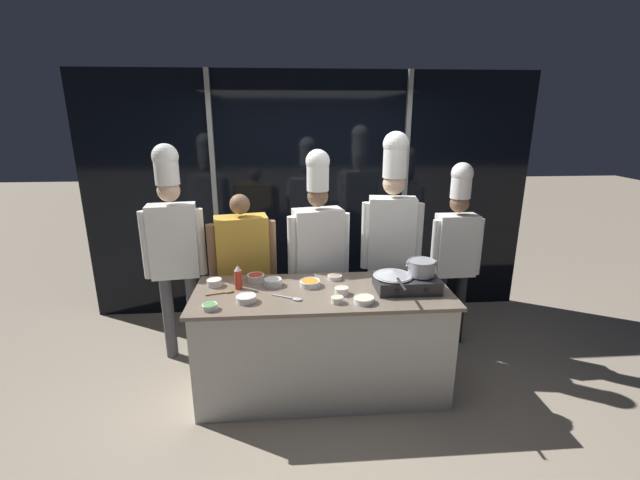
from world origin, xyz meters
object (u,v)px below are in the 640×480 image
object	(u,v)px
chef_sous	(318,242)
chef_pastry	(456,242)
prep_bowl_ginger	(337,299)
prep_bowl_scallions	(210,306)
person_guest	(243,262)
prep_bowl_chicken	(342,290)
prep_bowl_garlic	(273,282)
prep_bowl_carrots	(310,283)
portable_stove	(406,283)
serving_spoon_slotted	(293,298)
prep_bowl_chili_flakes	(256,277)
serving_spoon_solid	(225,292)
prep_bowl_bean_sprouts	(214,282)
chef_head	(173,238)
chef_line	(392,229)
stock_pot	(421,267)
prep_bowl_noodles	(364,299)
squeeze_bottle_chili	(238,278)
prep_bowl_onion	(246,298)
prep_bowl_mushrooms	(335,277)
frying_pan	(393,273)

from	to	relation	value
chef_sous	chef_pastry	world-z (taller)	chef_sous
prep_bowl_ginger	prep_bowl_scallions	size ratio (longest dim) A/B	0.84
prep_bowl_scallions	person_guest	world-z (taller)	person_guest
prep_bowl_chicken	prep_bowl_garlic	bearing A→B (deg)	158.14
prep_bowl_chicken	chef_sous	world-z (taller)	chef_sous
prep_bowl_carrots	prep_bowl_chicken	size ratio (longest dim) A/B	1.54
portable_stove	serving_spoon_slotted	bearing A→B (deg)	-172.21
prep_bowl_chili_flakes	serving_spoon_solid	bearing A→B (deg)	-132.91
portable_stove	serving_spoon_solid	world-z (taller)	portable_stove
prep_bowl_bean_sprouts	chef_sous	bearing A→B (deg)	26.71
chef_head	chef_line	distance (m)	1.99
stock_pot	prep_bowl_noodles	bearing A→B (deg)	-155.71
prep_bowl_chili_flakes	chef_line	size ratio (longest dim) A/B	0.07
prep_bowl_noodles	serving_spoon_slotted	bearing A→B (deg)	169.22
prep_bowl_ginger	prep_bowl_carrots	distance (m)	0.38
prep_bowl_scallions	chef_head	size ratio (longest dim) A/B	0.06
prep_bowl_ginger	chef_head	world-z (taller)	chef_head
squeeze_bottle_chili	prep_bowl_bean_sprouts	distance (m)	0.23
chef_head	prep_bowl_onion	bearing A→B (deg)	124.32
squeeze_bottle_chili	prep_bowl_mushrooms	world-z (taller)	squeeze_bottle_chili
stock_pot	serving_spoon_slotted	xyz separation A→B (m)	(-1.02, -0.12, -0.18)
prep_bowl_chili_flakes	prep_bowl_chicken	xyz separation A→B (m)	(0.69, -0.33, -0.00)
portable_stove	squeeze_bottle_chili	world-z (taller)	squeeze_bottle_chili
prep_bowl_carrots	serving_spoon_slotted	size ratio (longest dim) A/B	0.71
portable_stove	prep_bowl_carrots	size ratio (longest dim) A/B	2.90
prep_bowl_noodles	chef_sous	world-z (taller)	chef_sous
prep_bowl_carrots	chef_sous	size ratio (longest dim) A/B	0.09
prep_bowl_garlic	prep_bowl_noodles	size ratio (longest dim) A/B	0.94
prep_bowl_onion	chef_pastry	xyz separation A→B (m)	(1.93, 0.83, 0.14)
prep_bowl_chicken	serving_spoon_slotted	size ratio (longest dim) A/B	0.46
prep_bowl_ginger	chef_head	xyz separation A→B (m)	(-1.38, 0.85, 0.26)
prep_bowl_chicken	person_guest	world-z (taller)	person_guest
squeeze_bottle_chili	prep_bowl_chicken	distance (m)	0.83
portable_stove	prep_bowl_noodles	distance (m)	0.45
portable_stove	prep_bowl_ginger	world-z (taller)	portable_stove
prep_bowl_garlic	squeeze_bottle_chili	bearing A→B (deg)	-170.60
prep_bowl_chicken	chef_head	bearing A→B (deg)	154.06
prep_bowl_ginger	person_guest	bearing A→B (deg)	132.49
person_guest	chef_pastry	world-z (taller)	chef_pastry
frying_pan	stock_pot	bearing A→B (deg)	1.12
prep_bowl_onion	serving_spoon_slotted	distance (m)	0.35
prep_bowl_chili_flakes	chef_pastry	size ratio (longest dim) A/B	0.08
squeeze_bottle_chili	chef_pastry	bearing A→B (deg)	15.76
serving_spoon_solid	prep_bowl_chili_flakes	bearing A→B (deg)	47.09
chef_line	prep_bowl_scallions	bearing A→B (deg)	38.79
frying_pan	stock_pot	size ratio (longest dim) A/B	2.24
prep_bowl_mushrooms	prep_bowl_chicken	bearing A→B (deg)	-86.56
chef_sous	chef_line	bearing A→B (deg)	168.74
prep_bowl_noodles	chef_line	distance (m)	1.00
prep_bowl_onion	person_guest	bearing A→B (deg)	97.16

